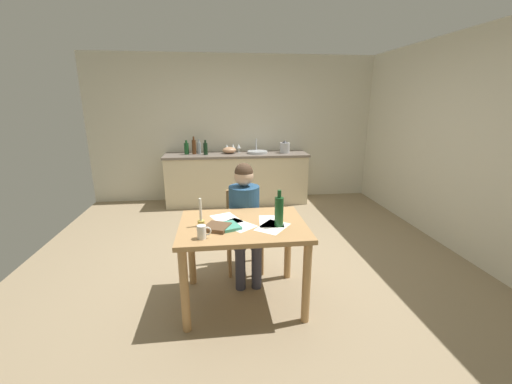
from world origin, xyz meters
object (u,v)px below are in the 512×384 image
at_px(chair_at_table, 244,226).
at_px(coffee_mug, 202,232).
at_px(dining_table, 243,237).
at_px(stovetop_kettle, 285,147).
at_px(wine_bottle_on_table, 279,211).
at_px(bottle_sauce, 205,149).
at_px(person_seated, 245,213).
at_px(mixing_bowl, 229,150).
at_px(wine_glass_near_sink, 239,146).
at_px(bottle_oil, 187,148).
at_px(wine_glass_back_left, 227,147).
at_px(bottle_vinegar, 194,147).
at_px(book_cookery, 229,226).
at_px(bottle_wine_red, 199,148).
at_px(sink_unit, 257,152).
at_px(candlestick, 201,219).
at_px(wine_glass_by_kettle, 233,146).
at_px(book_magazine, 217,227).

bearing_deg(chair_at_table, coffee_mug, -113.13).
relative_size(dining_table, stovetop_kettle, 5.01).
xyz_separation_m(wine_bottle_on_table, bottle_sauce, (-0.71, 3.08, 0.11)).
xyz_separation_m(dining_table, person_seated, (0.06, 0.51, 0.04)).
xyz_separation_m(mixing_bowl, wine_glass_near_sink, (0.17, 0.09, 0.05)).
relative_size(bottle_oil, wine_glass_back_left, 1.60).
distance_m(chair_at_table, bottle_vinegar, 2.57).
height_order(person_seated, bottle_vinegar, bottle_vinegar).
relative_size(book_cookery, bottle_wine_red, 0.78).
bearing_deg(chair_at_table, dining_table, -95.13).
height_order(dining_table, stovetop_kettle, stovetop_kettle).
distance_m(sink_unit, stovetop_kettle, 0.50).
bearing_deg(sink_unit, wine_bottle_on_table, -93.65).
relative_size(coffee_mug, stovetop_kettle, 0.51).
xyz_separation_m(candlestick, wine_glass_back_left, (0.32, 3.20, 0.17)).
relative_size(wine_bottle_on_table, bottle_vinegar, 1.04).
relative_size(dining_table, wine_glass_by_kettle, 7.16).
distance_m(candlestick, bottle_vinegar, 3.10).
bearing_deg(bottle_oil, chair_at_table, -71.66).
height_order(person_seated, coffee_mug, person_seated).
bearing_deg(book_cookery, bottle_vinegar, 77.15).
relative_size(book_magazine, wine_glass_back_left, 1.26).
bearing_deg(bottle_vinegar, sink_unit, -1.71).
xyz_separation_m(bottle_wine_red, mixing_bowl, (0.53, -0.00, -0.05)).
distance_m(bottle_wine_red, wine_glass_by_kettle, 0.61).
bearing_deg(wine_glass_by_kettle, bottle_wine_red, -171.65).
xyz_separation_m(candlestick, bottle_oil, (-0.38, 3.08, 0.17)).
distance_m(bottle_vinegar, bottle_sauce, 0.22).
xyz_separation_m(chair_at_table, bottle_wine_red, (-0.59, 2.44, 0.53)).
xyz_separation_m(person_seated, stovetop_kettle, (0.94, 2.53, 0.32)).
height_order(mixing_bowl, wine_glass_by_kettle, wine_glass_by_kettle).
distance_m(chair_at_table, candlestick, 0.86).
bearing_deg(stovetop_kettle, bottle_vinegar, 178.67).
distance_m(bottle_vinegar, wine_glass_back_left, 0.59).
xyz_separation_m(bottle_wine_red, wine_glass_back_left, (0.49, 0.09, 0.00)).
bearing_deg(wine_glass_by_kettle, wine_glass_back_left, 180.00).
bearing_deg(chair_at_table, book_cookery, -103.89).
xyz_separation_m(bottle_wine_red, wine_glass_near_sink, (0.71, 0.09, 0.00)).
height_order(chair_at_table, bottle_sauce, bottle_sauce).
relative_size(coffee_mug, bottle_vinegar, 0.37).
distance_m(book_magazine, bottle_oil, 3.21).
relative_size(person_seated, book_magazine, 6.17).
relative_size(coffee_mug, candlestick, 0.45).
height_order(wine_glass_near_sink, wine_glass_by_kettle, same).
height_order(chair_at_table, book_cookery, chair_at_table).
relative_size(book_cookery, wine_bottle_on_table, 0.62).
xyz_separation_m(book_cookery, wine_bottle_on_table, (0.43, -0.01, 0.12)).
xyz_separation_m(book_cookery, wine_glass_back_left, (0.09, 3.27, 0.23)).
relative_size(wine_bottle_on_table, bottle_oil, 1.29).
bearing_deg(bottle_wine_red, candlestick, -86.89).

